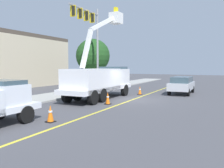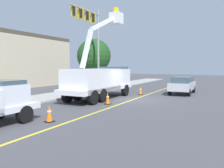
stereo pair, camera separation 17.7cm
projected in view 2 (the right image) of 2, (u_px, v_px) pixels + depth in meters
The scene contains 10 objects.
ground at pixel (133, 100), 18.75m from camera, with size 120.00×120.00×0.00m, color #47474C.
sidewalk_far_side at pixel (65, 94), 21.93m from camera, with size 60.00×3.60×0.12m, color #9E9E99.
lane_centre_stripe at pixel (133, 100), 18.75m from camera, with size 50.00×0.16×0.01m, color yellow.
utility_bucket_truck at pixel (100, 79), 19.22m from camera, with size 8.38×3.19×7.64m.
passing_minivan at pixel (183, 84), 22.59m from camera, with size 4.94×2.30×1.69m.
traffic_cone_mid_front at pixel (49, 114), 11.17m from camera, with size 0.40×0.40×0.84m.
traffic_cone_mid_rear at pixel (108, 98), 16.39m from camera, with size 0.40×0.40×0.88m.
traffic_cone_trailing at pixel (140, 90), 22.09m from camera, with size 0.40×0.40×0.83m.
traffic_signal_mast at pixel (91, 30), 23.74m from camera, with size 5.16×0.86×8.95m.
street_tree_right at pixel (94, 56), 29.15m from camera, with size 4.30×4.30×6.21m.
Camera 2 is at (-16.73, -8.32, 2.71)m, focal length 36.77 mm.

